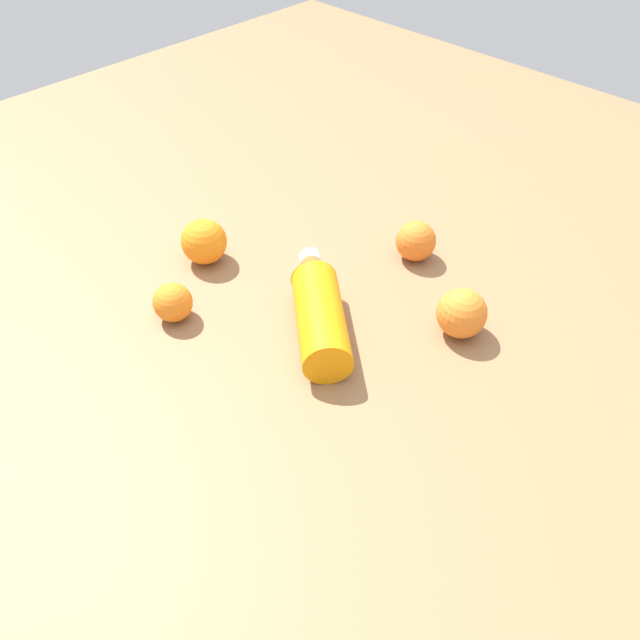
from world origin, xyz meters
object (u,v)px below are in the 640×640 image
(orange_0, at_px, (416,241))
(orange_2, at_px, (203,242))
(water_bottle, at_px, (318,310))
(orange_1, at_px, (173,302))
(orange_3, at_px, (462,313))

(orange_0, bearing_deg, orange_2, 45.99)
(water_bottle, xyz_separation_m, orange_1, (0.19, 0.15, -0.01))
(orange_3, bearing_deg, water_bottle, 41.95)
(water_bottle, relative_size, orange_1, 3.77)
(orange_0, height_order, orange_1, orange_0)
(water_bottle, height_order, orange_2, orange_2)
(orange_0, bearing_deg, orange_3, 148.78)
(orange_1, bearing_deg, water_bottle, -141.67)
(orange_2, height_order, orange_3, orange_2)
(water_bottle, bearing_deg, orange_0, -48.81)
(orange_0, xyz_separation_m, orange_2, (0.27, 0.28, 0.00))
(water_bottle, relative_size, orange_2, 2.98)
(water_bottle, xyz_separation_m, orange_0, (0.01, -0.26, -0.00))
(orange_0, bearing_deg, water_bottle, 91.77)
(orange_1, height_order, orange_3, orange_3)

